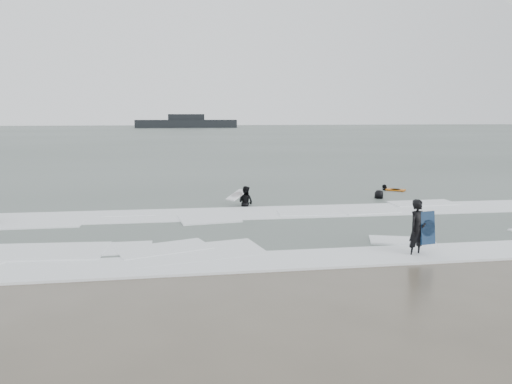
{
  "coord_description": "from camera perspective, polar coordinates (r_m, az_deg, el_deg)",
  "views": [
    {
      "loc": [
        -2.66,
        -13.91,
        4.12
      ],
      "look_at": [
        0.0,
        5.0,
        1.1
      ],
      "focal_mm": 35.0,
      "sensor_mm": 36.0,
      "label": 1
    }
  ],
  "objects": [
    {
      "name": "surf_foam",
      "position": [
        18.27,
        0.57,
        -3.91
      ],
      "size": [
        30.03,
        9.06,
        0.09
      ],
      "color": "white",
      "rests_on": "ground"
    },
    {
      "name": "surfer_centre",
      "position": [
        15.37,
        17.84,
        -7.01
      ],
      "size": [
        0.73,
        0.63,
        1.7
      ],
      "primitive_type": "imported",
      "rotation": [
        0.0,
        0.0,
        0.44
      ],
      "color": "black",
      "rests_on": "ground"
    },
    {
      "name": "surfer_right_near",
      "position": [
        27.51,
        14.48,
        0.08
      ],
      "size": [
        0.97,
        0.7,
        1.53
      ],
      "primitive_type": "imported",
      "rotation": [
        0.0,
        0.0,
        -2.72
      ],
      "color": "black",
      "rests_on": "ground"
    },
    {
      "name": "surfer_wading",
      "position": [
        22.18,
        -1.18,
        -1.72
      ],
      "size": [
        0.91,
        0.91,
        1.49
      ],
      "primitive_type": "imported",
      "rotation": [
        0.0,
        0.0,
        2.36
      ],
      "color": "black",
      "rests_on": "ground"
    },
    {
      "name": "bodyboards",
      "position": [
        21.38,
        10.3,
        -0.91
      ],
      "size": [
        9.84,
        12.24,
        1.25
      ],
      "color": "#0E2341",
      "rests_on": "ground"
    },
    {
      "name": "surfer_right_far",
      "position": [
        24.78,
        13.87,
        -0.85
      ],
      "size": [
        0.94,
        0.83,
        1.62
      ],
      "primitive_type": "imported",
      "rotation": [
        0.0,
        0.0,
        -2.63
      ],
      "color": "black",
      "rests_on": "ground"
    },
    {
      "name": "sea",
      "position": [
        94.04,
        -6.42,
        6.46
      ],
      "size": [
        320.0,
        320.0,
        0.0
      ],
      "primitive_type": "plane",
      "color": "#47544C",
      "rests_on": "ground"
    },
    {
      "name": "vessel_horizon",
      "position": [
        143.95,
        -7.96,
        7.83
      ],
      "size": [
        28.33,
        5.06,
        3.84
      ],
      "color": "black",
      "rests_on": "ground"
    },
    {
      "name": "ground",
      "position": [
        14.75,
        2.73,
        -7.24
      ],
      "size": [
        320.0,
        320.0,
        0.0
      ],
      "primitive_type": "plane",
      "color": "brown",
      "rests_on": "ground"
    }
  ]
}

